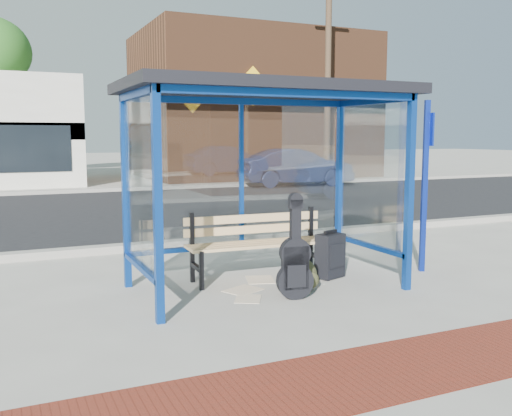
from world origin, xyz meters
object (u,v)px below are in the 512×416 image
bench (258,240)px  guitar_bag (295,263)px  suitcase (330,256)px  backpack (306,275)px  parked_car (296,167)px  fire_hydrant (346,172)px

bench → guitar_bag: guitar_bag is taller
guitar_bag → bench: bearing=101.1°
suitcase → backpack: 0.68m
bench → parked_car: bearing=62.2°
backpack → suitcase: bearing=17.7°
suitcase → guitar_bag: bearing=-162.3°
guitar_bag → suitcase: 1.10m
bench → fire_hydrant: bearing=55.3°
backpack → fire_hydrant: 17.12m
suitcase → backpack: bearing=-165.6°
guitar_bag → parked_car: parked_car is taller
guitar_bag → parked_car: size_ratio=0.27×
guitar_bag → suitcase: bearing=48.5°
fire_hydrant → parked_car: bearing=-157.3°
suitcase → backpack: (-0.56, -0.38, -0.11)m
parked_car → fire_hydrant: 3.33m
suitcase → fire_hydrant: (9.23, 13.67, 0.07)m
suitcase → fire_hydrant: size_ratio=0.94×
bench → fire_hydrant: size_ratio=2.83×
bench → suitcase: 0.96m
bench → backpack: 0.85m
bench → backpack: size_ratio=4.96×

